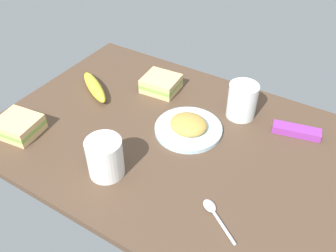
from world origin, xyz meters
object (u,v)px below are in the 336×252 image
Objects in this scene: plate_of_food at (188,127)px; snack_bar at (296,131)px; coffee_mug_black at (105,157)px; sandwich_main at (19,126)px; banana at (94,87)px; glass_of_milk at (242,103)px; spoon at (215,214)px; sandwich_side at (161,84)px.

snack_bar is (24.54, 13.70, -0.35)cm from plate_of_food.
sandwich_main is (-28.17, -0.99, -2.73)cm from coffee_mug_black.
glass_of_milk is at bearing 16.75° from banana.
sandwich_main is at bearing -147.53° from plate_of_food.
glass_of_milk is 43.55cm from banana.
sandwich_main is 1.17× the size of glass_of_milk.
plate_of_food is at bearing -163.57° from snack_bar.
sandwich_main is at bearing -176.59° from spoon.
glass_of_milk is 35.07cm from spoon.
glass_of_milk is 15.90cm from snack_bar.
snack_bar is (61.72, 37.36, -1.20)cm from sandwich_main.
glass_of_milk is (46.15, 37.03, 2.06)cm from sandwich_main.
sandwich_side is 19.95cm from banana.
coffee_mug_black is at bearing -145.42° from snack_bar.
sandwich_side reaches higher than snack_bar.
sandwich_side is 1.03× the size of spoon.
coffee_mug_black is at bearing -78.19° from sandwich_side.
sandwich_main is (-37.17, -23.66, 0.85)cm from plate_of_food.
sandwich_side is at bearing 59.83° from sandwich_main.
coffee_mug_black reaches higher than snack_bar.
plate_of_food is at bearing -123.89° from glass_of_milk.
coffee_mug_black is 28.32cm from sandwich_main.
plate_of_food is 1.46× the size of snack_bar.
coffee_mug_black is 33.49cm from banana.
sandwich_main is at bearing -141.26° from glass_of_milk.
sandwich_side is 47.13cm from spoon.
sandwich_side is at bearing 101.81° from coffee_mug_black.
sandwich_side is at bearing 136.12° from spoon.
plate_of_food is 24.65cm from coffee_mug_black.
coffee_mug_black reaches higher than spoon.
sandwich_side is 40.89cm from snack_bar.
glass_of_milk is at bearing 2.53° from sandwich_side.
banana reaches higher than spoon.
coffee_mug_black is at bearing -44.82° from banana.
banana is (-32.65, 0.84, 0.48)cm from plate_of_food.
coffee_mug_black is 49.63cm from snack_bar.
sandwich_main is 59.21cm from glass_of_milk.
sandwich_main is 54.94cm from spoon.
spoon is (17.64, -20.39, -0.96)cm from plate_of_food.
sandwich_main reaches higher than plate_of_food.
glass_of_milk reaches higher than spoon.
sandwich_side is at bearing 34.91° from banana.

